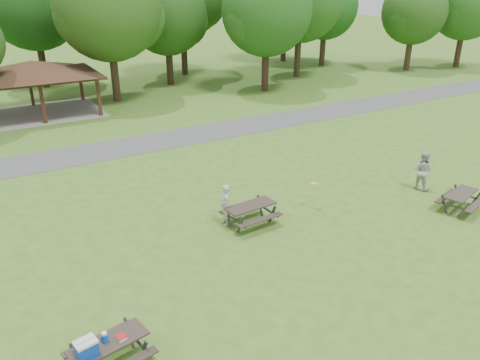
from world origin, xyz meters
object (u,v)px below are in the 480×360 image
frisbee_thrower (225,205)px  frisbee_catcher (422,170)px  picnic_table_near (102,347)px  picnic_table_middle (251,210)px

frisbee_thrower → frisbee_catcher: frisbee_catcher is taller
picnic_table_near → frisbee_thrower: (6.28, 5.17, 0.07)m
picnic_table_near → frisbee_catcher: (15.74, 3.53, 0.14)m
picnic_table_middle → picnic_table_near: bearing=-147.0°
frisbee_catcher → picnic_table_near: bearing=87.3°
frisbee_catcher → picnic_table_middle: bearing=67.3°
frisbee_thrower → frisbee_catcher: bearing=91.9°
picnic_table_near → picnic_table_middle: bearing=33.0°
picnic_table_near → frisbee_thrower: size_ratio=1.29×
picnic_table_middle → frisbee_catcher: 8.67m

